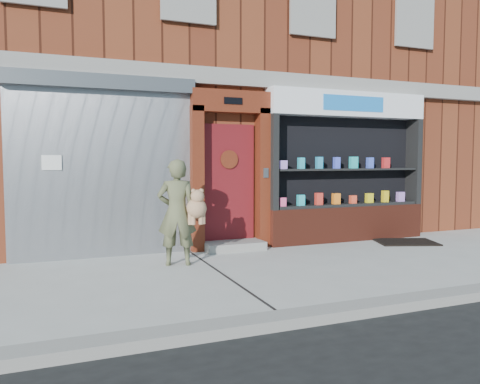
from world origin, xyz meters
TOP-DOWN VIEW (x-y plane):
  - ground at (0.00, 0.00)m, footprint 80.00×80.00m
  - curb at (0.00, -2.15)m, footprint 60.00×0.30m
  - building at (-0.00, 5.99)m, footprint 12.00×8.16m
  - shutter_bay at (-3.00, 1.93)m, footprint 3.10×0.30m
  - red_door_bay at (-0.75, 1.86)m, footprint 1.52×0.58m
  - pharmacy_bay at (1.75, 1.81)m, footprint 3.50×0.41m
  - woman at (-1.98, 0.87)m, footprint 0.79×0.54m
  - doormat at (2.69, 1.11)m, footprint 1.33×1.12m

SIDE VIEW (x-z plane):
  - ground at x=0.00m, z-range 0.00..0.00m
  - doormat at x=2.69m, z-range 0.00..0.03m
  - curb at x=0.00m, z-range 0.00..0.12m
  - woman at x=-1.98m, z-range 0.01..1.67m
  - pharmacy_bay at x=1.75m, z-range -0.13..2.87m
  - red_door_bay at x=-0.75m, z-range 0.01..2.91m
  - shutter_bay at x=-3.00m, z-range 0.20..3.24m
  - building at x=0.00m, z-range 0.00..8.00m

